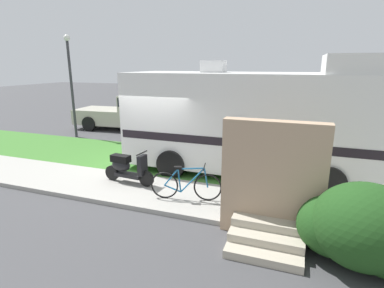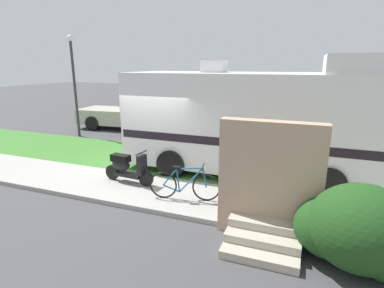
{
  "view_description": "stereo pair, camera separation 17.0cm",
  "coord_description": "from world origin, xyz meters",
  "px_view_note": "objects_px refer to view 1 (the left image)",
  "views": [
    {
      "loc": [
        4.25,
        -8.0,
        3.43
      ],
      "look_at": [
        1.26,
        0.3,
        1.1
      ],
      "focal_mm": 28.4,
      "sensor_mm": 36.0,
      "label": 1
    },
    {
      "loc": [
        4.41,
        -7.94,
        3.43
      ],
      "look_at": [
        1.26,
        0.3,
        1.1
      ],
      "focal_mm": 28.4,
      "sensor_mm": 36.0,
      "label": 2
    }
  ],
  "objects_px": {
    "scooter": "(127,167)",
    "street_lamp_post": "(71,78)",
    "bicycle": "(186,185)",
    "bottle_green": "(229,194)",
    "pickup_truck_near": "(131,111)",
    "motorhome_rv": "(251,120)"
  },
  "relations": [
    {
      "from": "pickup_truck_near",
      "to": "bottle_green",
      "type": "height_order",
      "value": "pickup_truck_near"
    },
    {
      "from": "bicycle",
      "to": "pickup_truck_near",
      "type": "height_order",
      "value": "pickup_truck_near"
    },
    {
      "from": "bicycle",
      "to": "bottle_green",
      "type": "distance_m",
      "value": 1.11
    },
    {
      "from": "scooter",
      "to": "bottle_green",
      "type": "height_order",
      "value": "scooter"
    },
    {
      "from": "scooter",
      "to": "pickup_truck_near",
      "type": "distance_m",
      "value": 8.02
    },
    {
      "from": "bottle_green",
      "to": "pickup_truck_near",
      "type": "bearing_deg",
      "value": 134.65
    },
    {
      "from": "pickup_truck_near",
      "to": "bicycle",
      "type": "bearing_deg",
      "value": -51.28
    },
    {
      "from": "scooter",
      "to": "street_lamp_post",
      "type": "xyz_separation_m",
      "value": [
        -5.63,
        4.53,
        2.24
      ]
    },
    {
      "from": "pickup_truck_near",
      "to": "street_lamp_post",
      "type": "xyz_separation_m",
      "value": [
        -1.65,
        -2.43,
        1.83
      ]
    },
    {
      "from": "bicycle",
      "to": "street_lamp_post",
      "type": "xyz_separation_m",
      "value": [
        -7.62,
        5.01,
        2.31
      ]
    },
    {
      "from": "motorhome_rv",
      "to": "bicycle",
      "type": "relative_size",
      "value": 4.33
    },
    {
      "from": "bicycle",
      "to": "bottle_green",
      "type": "xyz_separation_m",
      "value": [
        1.01,
        0.38,
        -0.26
      ]
    },
    {
      "from": "motorhome_rv",
      "to": "bicycle",
      "type": "xyz_separation_m",
      "value": [
        -1.13,
        -2.77,
        -1.24
      ]
    },
    {
      "from": "bottle_green",
      "to": "street_lamp_post",
      "type": "relative_size",
      "value": 0.06
    },
    {
      "from": "motorhome_rv",
      "to": "scooter",
      "type": "xyz_separation_m",
      "value": [
        -3.12,
        -2.29,
        -1.17
      ]
    },
    {
      "from": "bicycle",
      "to": "bottle_green",
      "type": "height_order",
      "value": "bicycle"
    },
    {
      "from": "street_lamp_post",
      "to": "motorhome_rv",
      "type": "bearing_deg",
      "value": -14.38
    },
    {
      "from": "bottle_green",
      "to": "street_lamp_post",
      "type": "xyz_separation_m",
      "value": [
        -8.63,
        4.63,
        2.57
      ]
    },
    {
      "from": "bottle_green",
      "to": "motorhome_rv",
      "type": "bearing_deg",
      "value": 87.27
    },
    {
      "from": "street_lamp_post",
      "to": "pickup_truck_near",
      "type": "bearing_deg",
      "value": 55.7
    },
    {
      "from": "motorhome_rv",
      "to": "scooter",
      "type": "height_order",
      "value": "motorhome_rv"
    },
    {
      "from": "pickup_truck_near",
      "to": "bottle_green",
      "type": "xyz_separation_m",
      "value": [
        6.98,
        -7.06,
        -0.74
      ]
    }
  ]
}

